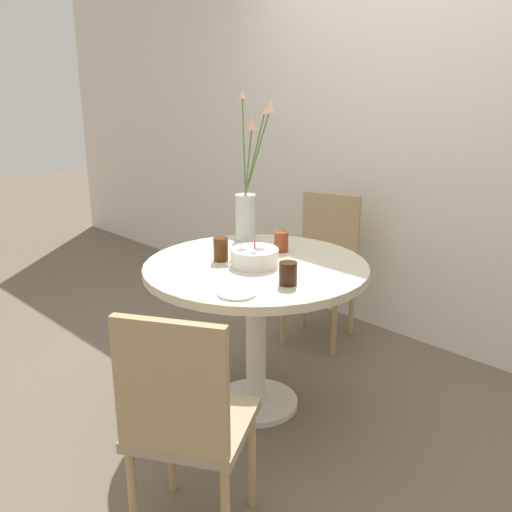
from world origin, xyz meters
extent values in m
plane|color=#6B5B4C|center=(0.00, 0.00, 0.00)|extent=(16.00, 16.00, 0.00)
cube|color=silver|center=(0.00, 1.31, 1.30)|extent=(8.00, 0.05, 2.60)
cylinder|color=beige|center=(0.00, 0.00, 0.76)|extent=(1.09, 1.09, 0.04)
cylinder|color=silver|center=(0.00, 0.00, 0.38)|extent=(0.10, 0.10, 0.71)
cylinder|color=silver|center=(0.00, 0.00, 0.01)|extent=(0.44, 0.44, 0.03)
cube|color=#9E896B|center=(-0.28, 0.84, 0.45)|extent=(0.51, 0.51, 0.04)
cube|color=tan|center=(-0.34, 1.01, 0.70)|extent=(0.37, 0.15, 0.46)
cylinder|color=tan|center=(-0.39, 0.62, 0.22)|extent=(0.03, 0.03, 0.43)
cylinder|color=tan|center=(-0.06, 0.73, 0.22)|extent=(0.03, 0.03, 0.43)
cylinder|color=tan|center=(-0.49, 0.94, 0.22)|extent=(0.03, 0.03, 0.43)
cylinder|color=tan|center=(-0.17, 1.05, 0.22)|extent=(0.03, 0.03, 0.43)
cube|color=#9E896B|center=(0.45, -0.76, 0.45)|extent=(0.55, 0.55, 0.04)
cube|color=tan|center=(0.54, -0.91, 0.70)|extent=(0.34, 0.23, 0.46)
cylinder|color=tan|center=(0.51, -0.53, 0.22)|extent=(0.03, 0.03, 0.43)
cylinder|color=tan|center=(0.22, -0.70, 0.22)|extent=(0.03, 0.03, 0.43)
cylinder|color=tan|center=(0.39, -0.99, 0.22)|extent=(0.03, 0.03, 0.43)
cylinder|color=white|center=(0.01, -0.02, 0.82)|extent=(0.23, 0.23, 0.08)
cylinder|color=#E54C4C|center=(0.01, -0.02, 0.88)|extent=(0.01, 0.01, 0.04)
cylinder|color=silver|center=(-0.35, 0.26, 0.90)|extent=(0.11, 0.11, 0.25)
cylinder|color=#4C7538|center=(-0.31, 0.25, 1.22)|extent=(0.08, 0.03, 0.38)
cone|color=#E0997F|center=(-0.27, 0.24, 1.41)|extent=(0.06, 0.06, 0.06)
cylinder|color=#4C7538|center=(-0.29, 0.28, 1.26)|extent=(0.13, 0.04, 0.45)
cone|color=#E0997F|center=(-0.23, 0.29, 1.48)|extent=(0.04, 0.04, 0.04)
cylinder|color=#4C7538|center=(-0.30, 0.31, 1.26)|extent=(0.10, 0.10, 0.47)
cone|color=#E0997F|center=(-0.25, 0.36, 1.49)|extent=(0.06, 0.06, 0.06)
cylinder|color=#4C7538|center=(-0.39, 0.29, 1.29)|extent=(0.09, 0.07, 0.52)
cone|color=#E0997F|center=(-0.43, 0.32, 1.55)|extent=(0.04, 0.04, 0.04)
cylinder|color=silver|center=(0.23, -0.34, 0.78)|extent=(0.16, 0.16, 0.01)
cylinder|color=#51280F|center=(-0.16, -0.09, 0.83)|extent=(0.07, 0.07, 0.12)
cylinder|color=#33190C|center=(0.30, -0.10, 0.83)|extent=(0.08, 0.08, 0.10)
cylinder|color=maroon|center=(-0.06, 0.24, 0.83)|extent=(0.07, 0.07, 0.10)
camera|label=1|loc=(1.87, -1.84, 1.64)|focal=40.00mm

